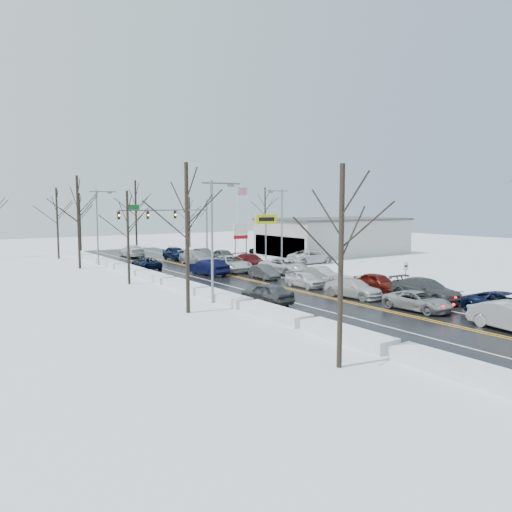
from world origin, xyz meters
TOP-DOWN VIEW (x-y plane):
  - ground at (0.00, 0.00)m, footprint 160.00×160.00m
  - road_surface at (0.00, 2.00)m, footprint 14.00×84.00m
  - snow_bank_left at (-7.60, 2.00)m, footprint 1.49×72.00m
  - snow_bank_right at (7.60, 2.00)m, footprint 1.49×72.00m
  - traffic_signal_mast at (3.45, 27.99)m, footprint 13.28×0.39m
  - tires_plus_sign at (10.50, 15.99)m, footprint 3.20×0.34m
  - used_vehicles_sign at (10.50, 22.00)m, footprint 2.20×0.22m
  - speed_limit_sign at (8.20, -8.00)m, footprint 0.55×0.09m
  - flagpole at (15.17, 30.00)m, footprint 1.87×1.20m
  - dealership_building at (23.98, 18.00)m, footprint 20.40×12.40m
  - streetlight_ne at (8.30, 10.00)m, footprint 3.20×0.25m
  - streetlight_sw at (-8.30, -4.00)m, footprint 3.20×0.25m
  - streetlight_nw at (-8.30, 24.00)m, footprint 3.20×0.25m
  - tree_left_a at (-11.00, -20.00)m, footprint 3.60×3.60m
  - tree_left_b at (-11.50, -6.00)m, footprint 4.00×4.00m
  - tree_left_c at (-10.50, 8.00)m, footprint 3.40×3.40m
  - tree_left_d at (-11.20, 22.00)m, footprint 4.20×4.20m
  - tree_left_e at (-10.80, 34.00)m, footprint 3.80×3.80m
  - tree_far_b at (-6.00, 41.00)m, footprint 3.60×3.60m
  - tree_far_c at (2.00, 39.00)m, footprint 4.40×4.40m
  - tree_far_d at (12.00, 40.50)m, footprint 3.40×3.40m
  - tree_far_e at (28.00, 41.00)m, footprint 4.20×4.20m
  - queued_car_1 at (1.66, -20.96)m, footprint 2.27×5.20m
  - queued_car_2 at (1.84, -14.24)m, footprint 2.59×4.95m
  - queued_car_3 at (1.77, -8.20)m, footprint 2.61×5.20m
  - queued_car_4 at (1.69, -2.33)m, footprint 1.64×4.08m
  - queued_car_5 at (1.61, 3.77)m, footprint 1.72×4.16m
  - queued_car_6 at (1.76, 10.25)m, footprint 3.32×6.36m
  - queued_car_7 at (1.57, 17.90)m, footprint 2.87×5.91m
  - queued_car_8 at (1.89, 24.57)m, footprint 2.02×5.01m
  - queued_car_10 at (5.17, -18.67)m, footprint 2.62×5.60m
  - queued_car_11 at (5.28, -12.30)m, footprint 2.58×5.87m
  - queued_car_12 at (5.30, -7.51)m, footprint 1.89×4.57m
  - queued_car_13 at (5.30, -0.46)m, footprint 1.72×4.23m
  - queued_car_14 at (5.43, 5.49)m, footprint 3.47×6.20m
  - queued_car_15 at (5.38, 11.83)m, footprint 2.59×5.58m
  - queued_car_16 at (5.42, 17.96)m, footprint 2.19×4.96m
  - queued_car_17 at (5.08, 22.74)m, footprint 1.85×4.48m
  - oncoming_car_0 at (-1.62, 9.14)m, footprint 2.41×5.26m
  - oncoming_car_1 at (-5.18, 17.15)m, footprint 2.56×5.05m
  - oncoming_car_2 at (-1.82, 30.70)m, footprint 2.75×5.97m
  - oncoming_car_3 at (-5.35, -6.46)m, footprint 2.18×4.74m
  - parked_car_0 at (13.84, 10.98)m, footprint 6.14×3.22m
  - parked_car_1 at (17.10, 15.75)m, footprint 2.50×4.98m
  - parked_car_2 at (14.89, 23.30)m, footprint 2.06×4.48m

SIDE VIEW (x-z plane):
  - ground at x=0.00m, z-range 0.00..0.00m
  - snow_bank_left at x=-7.60m, z-range -0.33..0.33m
  - snow_bank_right at x=7.60m, z-range -0.33..0.33m
  - queued_car_1 at x=1.66m, z-range -0.83..0.83m
  - queued_car_2 at x=1.84m, z-range -0.66..0.66m
  - queued_car_3 at x=1.77m, z-range -0.72..0.72m
  - queued_car_4 at x=1.69m, z-range -0.69..0.69m
  - queued_car_5 at x=1.61m, z-range -0.67..0.67m
  - queued_car_6 at x=1.76m, z-range -0.86..0.86m
  - queued_car_7 at x=1.57m, z-range -0.83..0.83m
  - queued_car_8 at x=1.89m, z-range -0.85..0.85m
  - queued_car_10 at x=5.17m, z-range -0.78..0.78m
  - queued_car_11 at x=5.28m, z-range -0.84..0.84m
  - queued_car_12 at x=5.30m, z-range -0.77..0.77m
  - queued_car_13 at x=5.30m, z-range -0.68..0.68m
  - queued_car_14 at x=5.43m, z-range -0.82..0.82m
  - queued_car_15 at x=5.38m, z-range -0.79..0.79m
  - queued_car_16 at x=5.42m, z-range -0.83..0.83m
  - queued_car_17 at x=5.08m, z-range -0.72..0.72m
  - oncoming_car_0 at x=-1.62m, z-range -0.84..0.84m
  - oncoming_car_1 at x=-5.18m, z-range -0.68..0.68m
  - oncoming_car_2 at x=-1.82m, z-range -0.85..0.85m
  - oncoming_car_3 at x=-5.35m, z-range -0.79..0.79m
  - parked_car_0 at x=13.84m, z-range -0.82..0.82m
  - parked_car_1 at x=17.10m, z-range -0.69..0.69m
  - parked_car_2 at x=14.89m, z-range -0.75..0.75m
  - road_surface at x=0.00m, z-range 0.00..0.01m
  - speed_limit_sign at x=8.20m, z-range 0.46..2.81m
  - dealership_building at x=23.98m, z-range 0.01..5.31m
  - used_vehicles_sign at x=10.50m, z-range 0.99..5.64m
  - tires_plus_sign at x=10.50m, z-range 1.99..7.99m
  - streetlight_ne at x=8.30m, z-range 0.81..9.81m
  - streetlight_sw at x=-8.30m, z-range 0.81..9.81m
  - streetlight_nw at x=-8.30m, z-range 0.81..9.81m
  - traffic_signal_mast at x=3.45m, z-range 1.48..9.48m
  - flagpole at x=15.17m, z-range 0.93..10.93m
  - tree_left_c at x=-10.50m, z-range 1.69..10.19m
  - tree_far_d at x=12.00m, z-range 1.69..10.19m
  - tree_left_a at x=-11.00m, z-range 1.79..10.79m
  - tree_far_b at x=-6.00m, z-range 1.79..10.79m
  - tree_left_e at x=-10.80m, z-range 1.89..11.39m
  - tree_left_b at x=-11.50m, z-range 1.99..11.99m
  - tree_left_d at x=-11.20m, z-range 2.08..12.58m
  - tree_far_e at x=28.00m, z-range 2.08..12.58m
  - tree_far_c at x=2.00m, z-range 2.18..13.18m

